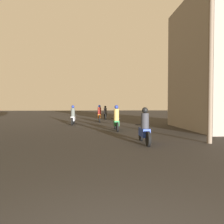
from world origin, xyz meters
TOP-DOWN VIEW (x-y plane):
  - motorcycle_blue at (1.81, 7.01)m, footprint 0.60×1.88m
  - motorcycle_green at (1.13, 11.75)m, footprint 0.60×2.05m
  - motorcycle_silver at (-1.96, 16.06)m, footprint 0.60×2.07m
  - motorcycle_orange at (0.24, 18.75)m, footprint 0.60×2.17m
  - motorcycle_black at (0.96, 22.28)m, footprint 0.60×1.95m
  - building_right_near at (8.22, 12.00)m, footprint 5.16×6.70m
  - utility_pole_near at (4.50, 6.86)m, footprint 1.60×0.20m

SIDE VIEW (x-z plane):
  - motorcycle_blue at x=1.81m, z-range -0.15..1.34m
  - motorcycle_black at x=0.96m, z-range -0.15..1.35m
  - motorcycle_silver at x=-1.96m, z-range -0.16..1.40m
  - motorcycle_green at x=1.13m, z-range -0.16..1.42m
  - motorcycle_orange at x=0.24m, z-range -0.15..1.44m
  - utility_pole_near at x=4.50m, z-range 0.16..6.68m
  - building_right_near at x=8.22m, z-range 0.00..8.45m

